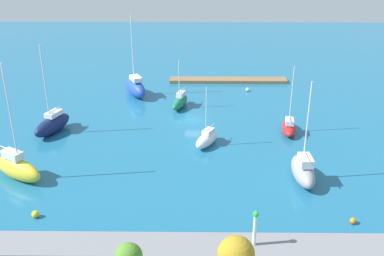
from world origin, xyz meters
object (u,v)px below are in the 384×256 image
(sailboat_green_center_basin, at_px, (180,102))
(mooring_buoy_white, at_px, (248,90))
(sailboat_blue_near_pier, at_px, (135,87))
(sailboat_navy_along_channel, at_px, (52,124))
(mooring_buoy_yellow, at_px, (35,214))
(sailboat_gray_inner_mooring, at_px, (303,170))
(pier_dock, at_px, (228,80))
(sailboat_white_lone_north, at_px, (207,139))
(sailboat_yellow_mid_basin, at_px, (18,168))
(harbor_beacon, at_px, (255,226))
(park_tree_west, at_px, (236,255))
(mooring_buoy_orange, at_px, (353,221))
(sailboat_red_lone_south, at_px, (289,127))

(sailboat_green_center_basin, height_order, mooring_buoy_white, sailboat_green_center_basin)
(mooring_buoy_white, bearing_deg, sailboat_blue_near_pier, 7.13)
(sailboat_navy_along_channel, distance_m, mooring_buoy_yellow, 22.35)
(sailboat_gray_inner_mooring, bearing_deg, mooring_buoy_white, 4.57)
(pier_dock, bearing_deg, sailboat_white_lone_north, 80.46)
(sailboat_yellow_mid_basin, height_order, mooring_buoy_yellow, sailboat_yellow_mid_basin)
(sailboat_yellow_mid_basin, height_order, sailboat_green_center_basin, sailboat_yellow_mid_basin)
(sailboat_navy_along_channel, height_order, sailboat_green_center_basin, sailboat_navy_along_channel)
(harbor_beacon, xyz_separation_m, mooring_buoy_yellow, (22.88, -6.04, -3.13))
(harbor_beacon, xyz_separation_m, sailboat_yellow_mid_basin, (27.58, -14.18, -1.96))
(park_tree_west, xyz_separation_m, mooring_buoy_yellow, (20.62, -11.73, -4.49))
(park_tree_west, relative_size, mooring_buoy_orange, 8.25)
(pier_dock, xyz_separation_m, sailboat_green_center_basin, (9.18, 14.24, 0.79))
(sailboat_gray_inner_mooring, bearing_deg, sailboat_navy_along_channel, 66.92)
(harbor_beacon, height_order, sailboat_white_lone_north, sailboat_white_lone_north)
(pier_dock, relative_size, sailboat_green_center_basin, 2.74)
(harbor_beacon, height_order, sailboat_green_center_basin, sailboat_green_center_basin)
(pier_dock, distance_m, mooring_buoy_white, 6.63)
(park_tree_west, relative_size, sailboat_green_center_basin, 0.66)
(sailboat_yellow_mid_basin, relative_size, sailboat_blue_near_pier, 1.01)
(pier_dock, height_order, sailboat_white_lone_north, sailboat_white_lone_north)
(sailboat_white_lone_north, bearing_deg, sailboat_red_lone_south, 137.72)
(mooring_buoy_white, xyz_separation_m, mooring_buoy_orange, (-7.00, 41.64, -0.01))
(sailboat_navy_along_channel, height_order, sailboat_gray_inner_mooring, sailboat_navy_along_channel)
(sailboat_navy_along_channel, relative_size, mooring_buoy_orange, 20.13)
(mooring_buoy_orange, bearing_deg, mooring_buoy_yellow, -1.22)
(sailboat_blue_near_pier, height_order, mooring_buoy_white, sailboat_blue_near_pier)
(pier_dock, xyz_separation_m, mooring_buoy_orange, (-10.33, 47.37, 0.03))
(sailboat_navy_along_channel, bearing_deg, sailboat_blue_near_pier, 169.25)
(park_tree_west, relative_size, sailboat_white_lone_north, 0.63)
(sailboat_green_center_basin, xyz_separation_m, sailboat_red_lone_south, (-16.85, 10.23, -0.09))
(sailboat_gray_inner_mooring, height_order, mooring_buoy_yellow, sailboat_gray_inner_mooring)
(sailboat_navy_along_channel, height_order, mooring_buoy_white, sailboat_navy_along_channel)
(mooring_buoy_yellow, bearing_deg, sailboat_gray_inner_mooring, -165.27)
(park_tree_west, relative_size, mooring_buoy_white, 8.05)
(sailboat_blue_near_pier, height_order, sailboat_red_lone_south, sailboat_blue_near_pier)
(mooring_buoy_yellow, bearing_deg, mooring_buoy_orange, 178.78)
(harbor_beacon, bearing_deg, sailboat_white_lone_north, -80.49)
(sailboat_navy_along_channel, height_order, mooring_buoy_yellow, sailboat_navy_along_channel)
(pier_dock, height_order, sailboat_red_lone_south, sailboat_red_lone_south)
(sailboat_gray_inner_mooring, bearing_deg, harbor_beacon, 150.14)
(sailboat_blue_near_pier, height_order, mooring_buoy_yellow, sailboat_blue_near_pier)
(sailboat_green_center_basin, height_order, mooring_buoy_orange, sailboat_green_center_basin)
(sailboat_yellow_mid_basin, xyz_separation_m, mooring_buoy_yellow, (-4.71, 8.14, -1.17))
(sailboat_gray_inner_mooring, height_order, mooring_buoy_white, sailboat_gray_inner_mooring)
(sailboat_navy_along_channel, xyz_separation_m, sailboat_white_lone_north, (-23.29, 4.03, -0.43))
(pier_dock, height_order, sailboat_yellow_mid_basin, sailboat_yellow_mid_basin)
(park_tree_west, height_order, mooring_buoy_orange, park_tree_west)
(harbor_beacon, relative_size, mooring_buoy_orange, 5.49)
(park_tree_west, bearing_deg, harbor_beacon, -111.60)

